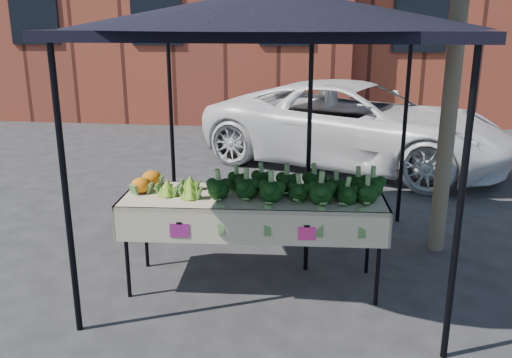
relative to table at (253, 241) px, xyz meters
The scene contains 8 objects.
ground 0.50m from the table, 30.46° to the right, with size 90.00×90.00×0.00m, color #252527.
table is the anchor object (origin of this frame).
canopy 1.05m from the table, 74.07° to the left, with size 3.16×3.16×2.74m, color black, non-canonical shape.
broccoli_heap 0.70m from the table, ahead, with size 1.60×0.57×0.26m, color black.
romanesco_cluster 0.86m from the table, behind, with size 0.43×0.47×0.20m, color #7EB72C.
cauliflower_pair 1.17m from the table, behind, with size 0.23×0.43×0.18m, color orange.
vehicle 5.28m from the table, 76.07° to the left, with size 2.41×1.45×5.23m, color white.
street_tree 2.98m from the table, 30.06° to the left, with size 2.49×2.49×4.91m, color #1E4C14, non-canonical shape.
Camera 1 is at (0.45, -4.55, 2.44)m, focal length 37.75 mm.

